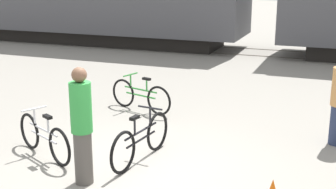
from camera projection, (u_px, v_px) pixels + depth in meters
The scene contains 7 objects.
ground_plane at pixel (133, 173), 7.34m from camera, with size 80.00×80.00×0.00m, color gray.
rail_near at pixel (257, 56), 16.97m from camera, with size 66.76×0.07×0.01m, color #4C4238.
rail_far at pixel (264, 49), 18.27m from camera, with size 66.76×0.07×0.01m, color #4C4238.
bicycle_green at pixel (140, 96), 10.44m from camera, with size 1.65×0.58×0.81m.
bicycle_black at pixel (141, 140), 7.73m from camera, with size 0.46×1.78×0.86m.
bicycle_silver at pixel (44, 137), 7.90m from camera, with size 1.53×0.80×0.81m.
person_in_green at pixel (82, 126), 6.79m from camera, with size 0.32×0.32×1.77m.
Camera 1 is at (2.92, -6.11, 3.14)m, focal length 50.00 mm.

